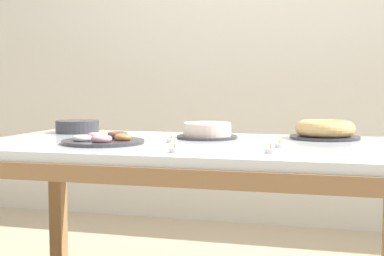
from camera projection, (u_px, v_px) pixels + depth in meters
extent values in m
cube|color=silver|center=(250.00, 37.00, 3.69)|extent=(8.00, 0.10, 2.60)
cube|color=silver|center=(190.00, 147.00, 2.17)|extent=(1.74, 0.90, 0.04)
cube|color=olive|center=(156.00, 175.00, 1.77)|extent=(1.78, 0.08, 0.06)
cube|color=olive|center=(212.00, 147.00, 2.59)|extent=(1.78, 0.08, 0.06)
cube|color=olive|center=(7.00, 152.00, 2.39)|extent=(0.08, 0.93, 0.06)
cube|color=olive|center=(58.00, 205.00, 2.80)|extent=(0.07, 0.07, 0.68)
cylinder|color=#333338|center=(207.00, 137.00, 2.34)|extent=(0.27, 0.27, 0.01)
cylinder|color=beige|center=(207.00, 130.00, 2.34)|extent=(0.21, 0.21, 0.05)
cylinder|color=white|center=(207.00, 123.00, 2.33)|extent=(0.21, 0.21, 0.01)
cylinder|color=#333338|center=(325.00, 137.00, 2.32)|extent=(0.30, 0.30, 0.01)
torus|color=tan|center=(325.00, 128.00, 2.32)|extent=(0.26, 0.26, 0.07)
cylinder|color=#333338|center=(103.00, 142.00, 2.13)|extent=(0.33, 0.33, 0.01)
torus|color=#B27042|center=(123.00, 137.00, 2.12)|extent=(0.07, 0.07, 0.02)
torus|color=brown|center=(117.00, 135.00, 2.20)|extent=(0.08, 0.08, 0.03)
torus|color=pink|center=(96.00, 136.00, 2.18)|extent=(0.07, 0.07, 0.02)
torus|color=white|center=(82.00, 138.00, 2.10)|extent=(0.08, 0.08, 0.02)
torus|color=pink|center=(102.00, 139.00, 2.06)|extent=(0.08, 0.08, 0.02)
cylinder|color=#333338|center=(78.00, 132.00, 2.61)|extent=(0.21, 0.21, 0.01)
cylinder|color=#333338|center=(77.00, 130.00, 2.61)|extent=(0.21, 0.21, 0.01)
cylinder|color=#333338|center=(77.00, 128.00, 2.61)|extent=(0.21, 0.21, 0.01)
cylinder|color=#333338|center=(77.00, 126.00, 2.61)|extent=(0.21, 0.21, 0.01)
cylinder|color=#333338|center=(77.00, 124.00, 2.61)|extent=(0.21, 0.21, 0.01)
cylinder|color=#333338|center=(77.00, 121.00, 2.61)|extent=(0.21, 0.21, 0.01)
cylinder|color=silver|center=(172.00, 141.00, 2.16)|extent=(0.04, 0.04, 0.02)
cylinder|color=white|center=(172.00, 139.00, 2.16)|extent=(0.03, 0.03, 0.00)
cone|color=#F9B74C|center=(172.00, 136.00, 2.16)|extent=(0.01, 0.01, 0.02)
cylinder|color=silver|center=(175.00, 150.00, 1.84)|extent=(0.04, 0.04, 0.02)
cylinder|color=white|center=(175.00, 149.00, 1.84)|extent=(0.03, 0.03, 0.00)
cone|color=#F9B74C|center=(175.00, 145.00, 1.84)|extent=(0.01, 0.01, 0.02)
cylinder|color=silver|center=(103.00, 135.00, 2.41)|extent=(0.04, 0.04, 0.02)
cylinder|color=white|center=(103.00, 134.00, 2.41)|extent=(0.03, 0.03, 0.00)
cone|color=#F9B74C|center=(103.00, 131.00, 2.41)|extent=(0.01, 0.01, 0.02)
cylinder|color=silver|center=(271.00, 151.00, 1.83)|extent=(0.04, 0.04, 0.02)
cylinder|color=white|center=(271.00, 149.00, 1.82)|extent=(0.03, 0.03, 0.00)
cone|color=#F9B74C|center=(271.00, 145.00, 1.82)|extent=(0.01, 0.01, 0.02)
cylinder|color=silver|center=(280.00, 146.00, 1.98)|extent=(0.04, 0.04, 0.02)
cylinder|color=white|center=(280.00, 144.00, 1.98)|extent=(0.03, 0.03, 0.00)
cone|color=#F9B74C|center=(280.00, 141.00, 1.98)|extent=(0.01, 0.01, 0.02)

